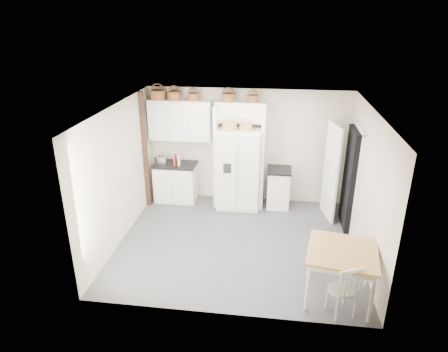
# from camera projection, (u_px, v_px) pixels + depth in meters

# --- Properties ---
(floor) EXTENTS (4.50, 4.50, 0.00)m
(floor) POSITION_uv_depth(u_px,v_px,m) (238.00, 242.00, 7.71)
(floor) COLOR #3E3E3F
(floor) RESTS_ON ground
(ceiling) EXTENTS (4.50, 4.50, 0.00)m
(ceiling) POSITION_uv_depth(u_px,v_px,m) (240.00, 109.00, 6.72)
(ceiling) COLOR white
(ceiling) RESTS_ON wall_back
(wall_back) EXTENTS (4.50, 0.00, 4.50)m
(wall_back) POSITION_uv_depth(u_px,v_px,m) (248.00, 146.00, 9.05)
(wall_back) COLOR beige
(wall_back) RESTS_ON floor
(wall_left) EXTENTS (0.00, 4.00, 4.00)m
(wall_left) POSITION_uv_depth(u_px,v_px,m) (120.00, 174.00, 7.49)
(wall_left) COLOR beige
(wall_left) RESTS_ON floor
(wall_right) EXTENTS (0.00, 4.00, 4.00)m
(wall_right) POSITION_uv_depth(u_px,v_px,m) (367.00, 187.00, 6.94)
(wall_right) COLOR beige
(wall_right) RESTS_ON floor
(refrigerator) EXTENTS (0.93, 0.75, 1.81)m
(refrigerator) POSITION_uv_depth(u_px,v_px,m) (239.00, 168.00, 8.85)
(refrigerator) COLOR white
(refrigerator) RESTS_ON floor
(base_cab_left) EXTENTS (0.93, 0.59, 0.86)m
(base_cab_left) POSITION_uv_depth(u_px,v_px,m) (176.00, 183.00, 9.31)
(base_cab_left) COLOR white
(base_cab_left) RESTS_ON floor
(base_cab_right) EXTENTS (0.49, 0.58, 0.85)m
(base_cab_right) POSITION_uv_depth(u_px,v_px,m) (278.00, 188.00, 9.01)
(base_cab_right) COLOR white
(base_cab_right) RESTS_ON floor
(dining_table) EXTENTS (1.15, 1.15, 0.84)m
(dining_table) POSITION_uv_depth(u_px,v_px,m) (340.00, 274.00, 6.08)
(dining_table) COLOR #A38648
(dining_table) RESTS_ON floor
(windsor_chair) EXTENTS (0.53, 0.51, 0.85)m
(windsor_chair) POSITION_uv_depth(u_px,v_px,m) (342.00, 289.00, 5.73)
(windsor_chair) COLOR white
(windsor_chair) RESTS_ON floor
(counter_left) EXTENTS (0.97, 0.63, 0.04)m
(counter_left) POSITION_uv_depth(u_px,v_px,m) (175.00, 164.00, 9.13)
(counter_left) COLOR black
(counter_left) RESTS_ON base_cab_left
(counter_right) EXTENTS (0.52, 0.62, 0.04)m
(counter_right) POSITION_uv_depth(u_px,v_px,m) (279.00, 170.00, 8.84)
(counter_right) COLOR black
(counter_right) RESTS_ON base_cab_right
(toaster) EXTENTS (0.29, 0.19, 0.18)m
(toaster) POSITION_uv_depth(u_px,v_px,m) (161.00, 160.00, 9.06)
(toaster) COLOR silver
(toaster) RESTS_ON counter_left
(cookbook_red) EXTENTS (0.04, 0.16, 0.24)m
(cookbook_red) POSITION_uv_depth(u_px,v_px,m) (175.00, 160.00, 9.00)
(cookbook_red) COLOR #B72B20
(cookbook_red) RESTS_ON counter_left
(cookbook_cream) EXTENTS (0.05, 0.17, 0.26)m
(cookbook_cream) POSITION_uv_depth(u_px,v_px,m) (179.00, 160.00, 8.99)
(cookbook_cream) COLOR beige
(cookbook_cream) RESTS_ON counter_left
(basket_upper_a) EXTENTS (0.34, 0.34, 0.19)m
(basket_upper_a) POSITION_uv_depth(u_px,v_px,m) (158.00, 95.00, 8.70)
(basket_upper_a) COLOR brown
(basket_upper_a) RESTS_ON upper_cabinet
(basket_upper_b) EXTENTS (0.30, 0.30, 0.18)m
(basket_upper_b) POSITION_uv_depth(u_px,v_px,m) (174.00, 96.00, 8.66)
(basket_upper_b) COLOR brown
(basket_upper_b) RESTS_ON upper_cabinet
(basket_upper_c) EXTENTS (0.26, 0.26, 0.15)m
(basket_upper_c) POSITION_uv_depth(u_px,v_px,m) (193.00, 97.00, 8.61)
(basket_upper_c) COLOR brown
(basket_upper_c) RESTS_ON upper_cabinet
(basket_bridge_a) EXTENTS (0.29, 0.29, 0.16)m
(basket_bridge_a) POSITION_uv_depth(u_px,v_px,m) (228.00, 97.00, 8.51)
(basket_bridge_a) COLOR brown
(basket_bridge_a) RESTS_ON bridge_cabinet
(basket_bridge_b) EXTENTS (0.24, 0.24, 0.14)m
(basket_bridge_b) POSITION_uv_depth(u_px,v_px,m) (252.00, 99.00, 8.45)
(basket_bridge_b) COLOR brown
(basket_bridge_b) RESTS_ON bridge_cabinet
(basket_fridge_a) EXTENTS (0.31, 0.31, 0.17)m
(basket_fridge_a) POSITION_uv_depth(u_px,v_px,m) (230.00, 126.00, 8.41)
(basket_fridge_a) COLOR olive
(basket_fridge_a) RESTS_ON refrigerator
(basket_fridge_b) EXTENTS (0.26, 0.26, 0.14)m
(basket_fridge_b) POSITION_uv_depth(u_px,v_px,m) (246.00, 127.00, 8.38)
(basket_fridge_b) COLOR olive
(basket_fridge_b) RESTS_ON refrigerator
(upper_cabinet) EXTENTS (1.40, 0.34, 0.90)m
(upper_cabinet) POSITION_uv_depth(u_px,v_px,m) (180.00, 120.00, 8.85)
(upper_cabinet) COLOR white
(upper_cabinet) RESTS_ON wall_back
(bridge_cabinet) EXTENTS (1.12, 0.34, 0.45)m
(bridge_cabinet) POSITION_uv_depth(u_px,v_px,m) (241.00, 112.00, 8.60)
(bridge_cabinet) COLOR white
(bridge_cabinet) RESTS_ON wall_back
(fridge_panel_left) EXTENTS (0.08, 0.60, 2.30)m
(fridge_panel_left) POSITION_uv_depth(u_px,v_px,m) (217.00, 155.00, 8.91)
(fridge_panel_left) COLOR white
(fridge_panel_left) RESTS_ON floor
(fridge_panel_right) EXTENTS (0.08, 0.60, 2.30)m
(fridge_panel_right) POSITION_uv_depth(u_px,v_px,m) (263.00, 158.00, 8.79)
(fridge_panel_right) COLOR white
(fridge_panel_right) RESTS_ON floor
(trim_post) EXTENTS (0.09, 0.09, 2.60)m
(trim_post) POSITION_uv_depth(u_px,v_px,m) (145.00, 151.00, 8.73)
(trim_post) COLOR #3F231A
(trim_post) RESTS_ON floor
(doorway_void) EXTENTS (0.18, 0.85, 2.05)m
(doorway_void) POSITION_uv_depth(u_px,v_px,m) (351.00, 179.00, 7.97)
(doorway_void) COLOR black
(doorway_void) RESTS_ON floor
(door_slab) EXTENTS (0.21, 0.79, 2.05)m
(door_slab) POSITION_uv_depth(u_px,v_px,m) (331.00, 172.00, 8.32)
(door_slab) COLOR white
(door_slab) RESTS_ON floor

